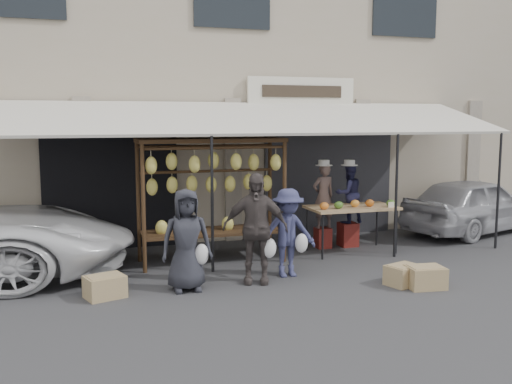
# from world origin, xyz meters

# --- Properties ---
(ground_plane) EXTENTS (90.00, 90.00, 0.00)m
(ground_plane) POSITION_xyz_m (0.00, 0.00, 0.00)
(ground_plane) COLOR #2D2D30
(shophouse) EXTENTS (24.00, 6.15, 7.30)m
(shophouse) POSITION_xyz_m (-0.00, 6.50, 3.65)
(shophouse) COLOR #AB9D8A
(shophouse) RESTS_ON ground_plane
(awning) EXTENTS (10.00, 2.35, 2.92)m
(awning) POSITION_xyz_m (0.01, 2.28, 2.57)
(awning) COLOR beige
(awning) RESTS_ON ground_plane
(banana_rack) EXTENTS (2.60, 0.90, 2.24)m
(banana_rack) POSITION_xyz_m (-0.85, 1.79, 1.56)
(banana_rack) COLOR #3C2B16
(banana_rack) RESTS_ON ground_plane
(produce_table) EXTENTS (1.70, 0.90, 1.04)m
(produce_table) POSITION_xyz_m (1.89, 1.71, 0.87)
(produce_table) COLOR tan
(produce_table) RESTS_ON ground_plane
(vendor_left) EXTENTS (0.50, 0.35, 1.29)m
(vendor_left) POSITION_xyz_m (1.53, 2.25, 1.05)
(vendor_left) COLOR brown
(vendor_left) RESTS_ON stool_left
(vendor_right) EXTENTS (0.63, 0.51, 1.20)m
(vendor_right) POSITION_xyz_m (2.07, 2.23, 1.08)
(vendor_right) COLOR #232447
(vendor_right) RESTS_ON stool_right
(customer_left) EXTENTS (0.76, 0.51, 1.55)m
(customer_left) POSITION_xyz_m (-1.61, 0.25, 0.77)
(customer_left) COLOR #282931
(customer_left) RESTS_ON ground_plane
(customer_mid) EXTENTS (1.11, 0.73, 1.75)m
(customer_mid) POSITION_xyz_m (-0.50, 0.33, 0.87)
(customer_mid) COLOR #473F3D
(customer_mid) RESTS_ON ground_plane
(customer_right) EXTENTS (0.94, 0.54, 1.45)m
(customer_right) POSITION_xyz_m (0.11, 0.51, 0.73)
(customer_right) COLOR #34375C
(customer_right) RESTS_ON ground_plane
(stool_left) EXTENTS (0.32, 0.32, 0.40)m
(stool_left) POSITION_xyz_m (1.53, 2.25, 0.20)
(stool_left) COLOR maroon
(stool_left) RESTS_ON ground_plane
(stool_right) EXTENTS (0.38, 0.38, 0.48)m
(stool_right) POSITION_xyz_m (2.07, 2.23, 0.24)
(stool_right) COLOR maroon
(stool_right) RESTS_ON ground_plane
(crate_near_a) EXTENTS (0.61, 0.53, 0.31)m
(crate_near_a) POSITION_xyz_m (1.66, -0.50, 0.16)
(crate_near_a) COLOR tan
(crate_near_a) RESTS_ON ground_plane
(crate_near_b) EXTENTS (0.60, 0.48, 0.33)m
(crate_near_b) POSITION_xyz_m (1.89, -0.74, 0.17)
(crate_near_b) COLOR tan
(crate_near_b) RESTS_ON ground_plane
(crate_far) EXTENTS (0.64, 0.56, 0.32)m
(crate_far) POSITION_xyz_m (-2.82, 0.25, 0.16)
(crate_far) COLOR tan
(crate_far) RESTS_ON ground_plane
(sedan) EXTENTS (4.02, 2.54, 1.28)m
(sedan) POSITION_xyz_m (5.41, 2.60, 0.64)
(sedan) COLOR #A8A7AD
(sedan) RESTS_ON ground_plane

